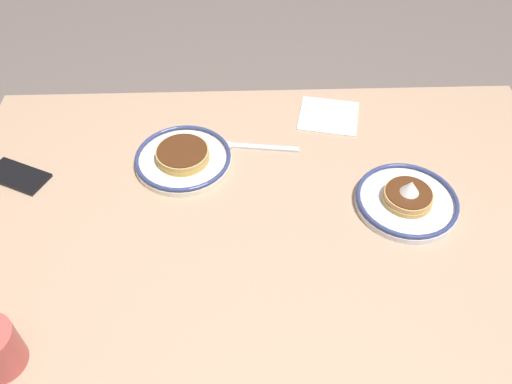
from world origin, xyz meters
TOP-DOWN VIEW (x-y plane):
  - ground_plane at (0.00, 0.00)m, footprint 6.00×6.00m
  - dining_table at (0.00, 0.00)m, footprint 1.40×0.87m
  - plate_near_main at (0.19, -0.15)m, footprint 0.23×0.23m
  - plate_center_pancakes at (-0.31, -0.00)m, footprint 0.23×0.23m
  - cell_phone at (0.58, -0.11)m, footprint 0.16×0.13m
  - paper_napkin at (-0.18, -0.32)m, footprint 0.18×0.17m
  - fork_near at (0.01, -0.20)m, footprint 0.20×0.04m

SIDE VIEW (x-z plane):
  - ground_plane at x=0.00m, z-range 0.00..0.00m
  - dining_table at x=0.00m, z-range 0.28..1.02m
  - paper_napkin at x=-0.18m, z-range 0.74..0.74m
  - fork_near at x=0.01m, z-range 0.74..0.74m
  - cell_phone at x=0.58m, z-range 0.74..0.75m
  - plate_near_main at x=0.19m, z-range 0.73..0.78m
  - plate_center_pancakes at x=-0.31m, z-range 0.72..0.79m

